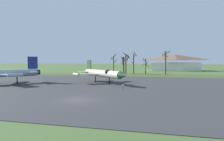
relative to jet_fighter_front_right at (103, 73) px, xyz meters
The scene contains 12 objects.
ground_plane 18.43m from the jet_fighter_front_right, 84.10° to the right, with size 600.00×600.00×0.00m, color #425B2D.
asphalt_apron 4.85m from the jet_fighter_front_right, 63.97° to the right, with size 89.48×47.79×0.05m, color #333335.
grass_verge_strip 26.21m from the jet_fighter_front_right, 85.87° to the left, with size 149.48×12.00×0.06m, color #394F23.
jet_fighter_front_right is the anchor object (origin of this frame).
info_placard_front_right 10.00m from the jet_fighter_front_right, 53.20° to the right, with size 0.50×0.33×0.87m.
bare_tree_far_left 36.28m from the jet_fighter_front_right, 98.74° to the left, with size 3.06×2.76×7.98m.
bare_tree_left_of_center 35.08m from the jet_fighter_front_right, 92.11° to the left, with size 2.36×1.96×6.66m.
bare_tree_center 32.06m from the jet_fighter_front_right, 89.54° to the left, with size 2.73×2.60×8.32m.
bare_tree_right_of_center 34.05m from the jet_fighter_front_right, 85.10° to the left, with size 2.37×2.16×8.53m.
bare_tree_far_right 34.70m from the jet_fighter_front_right, 77.65° to the left, with size 2.38×2.38×6.66m.
bare_tree_backdrop_extra 37.45m from the jet_fighter_front_right, 66.64° to the left, with size 3.10×3.13×8.83m.
visitor_building 67.63m from the jet_fighter_front_right, 72.09° to the left, with size 24.63×14.88×8.36m.
Camera 1 is at (9.83, -23.04, 5.03)m, focal length 31.12 mm.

